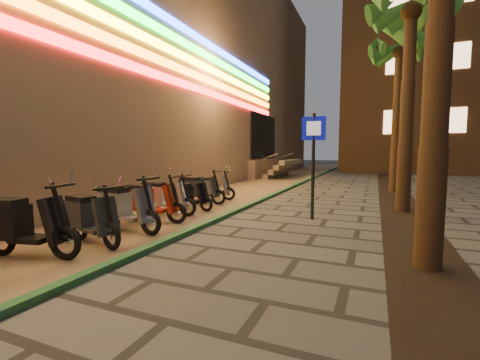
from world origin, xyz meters
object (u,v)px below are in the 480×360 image
at_px(scooter_8, 162,197).
at_px(scooter_5, 88,217).
at_px(scooter_4, 18,225).
at_px(scooter_6, 122,207).
at_px(scooter_11, 209,187).
at_px(scooter_9, 188,195).
at_px(scooter_10, 196,189).
at_px(pedestrian_sign, 313,151).
at_px(scooter_7, 147,201).

bearing_deg(scooter_8, scooter_5, -87.76).
height_order(scooter_4, scooter_8, scooter_4).
height_order(scooter_6, scooter_11, scooter_6).
height_order(scooter_9, scooter_10, scooter_10).
distance_m(scooter_9, scooter_11, 2.03).
xyz_separation_m(scooter_5, scooter_10, (-0.43, 4.85, -0.01)).
height_order(scooter_4, scooter_10, scooter_4).
relative_size(pedestrian_sign, scooter_11, 1.80).
bearing_deg(scooter_11, scooter_9, -94.05).
bearing_deg(pedestrian_sign, scooter_9, 176.42).
distance_m(scooter_4, scooter_10, 5.94).
xyz_separation_m(scooter_8, scooter_9, (0.23, 0.99, -0.06)).
height_order(scooter_7, scooter_8, scooter_7).
bearing_deg(scooter_7, scooter_6, -93.33).
height_order(scooter_6, scooter_7, scooter_6).
height_order(scooter_4, scooter_7, scooter_4).
distance_m(scooter_8, scooter_10, 2.01).
bearing_deg(scooter_6, scooter_8, 105.02).
relative_size(scooter_4, scooter_6, 1.02).
distance_m(scooter_5, scooter_8, 2.86).
height_order(pedestrian_sign, scooter_5, pedestrian_sign).
bearing_deg(scooter_6, scooter_9, 97.43).
height_order(pedestrian_sign, scooter_10, pedestrian_sign).
bearing_deg(scooter_11, scooter_5, -98.91).
bearing_deg(scooter_5, scooter_6, 107.87).
distance_m(pedestrian_sign, scooter_9, 4.01).
distance_m(scooter_7, scooter_11, 3.92).
bearing_deg(pedestrian_sign, scooter_10, 162.34).
relative_size(scooter_4, scooter_5, 1.10).
distance_m(pedestrian_sign, scooter_10, 4.38).
xyz_separation_m(scooter_4, scooter_6, (0.30, 2.08, -0.01)).
relative_size(scooter_8, scooter_9, 1.13).
distance_m(scooter_7, scooter_8, 0.93).
xyz_separation_m(scooter_5, scooter_9, (-0.13, 3.83, -0.06)).
bearing_deg(scooter_5, scooter_8, 111.17).
bearing_deg(scooter_11, scooter_10, -101.41).
bearing_deg(scooter_6, scooter_7, 101.45).
relative_size(scooter_5, scooter_11, 1.10).
distance_m(pedestrian_sign, scooter_4, 6.51).
distance_m(scooter_5, scooter_6, 0.99).
height_order(pedestrian_sign, scooter_11, pedestrian_sign).
bearing_deg(scooter_10, scooter_8, -94.29).
height_order(scooter_5, scooter_6, scooter_6).
distance_m(pedestrian_sign, scooter_5, 5.48).
bearing_deg(scooter_8, scooter_11, 87.10).
xyz_separation_m(scooter_7, scooter_11, (-0.31, 3.90, -0.06)).
distance_m(scooter_5, scooter_10, 4.87).
bearing_deg(scooter_4, scooter_8, 77.05).
relative_size(scooter_5, scooter_7, 0.97).
xyz_separation_m(scooter_5, scooter_6, (-0.07, 0.99, 0.04)).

